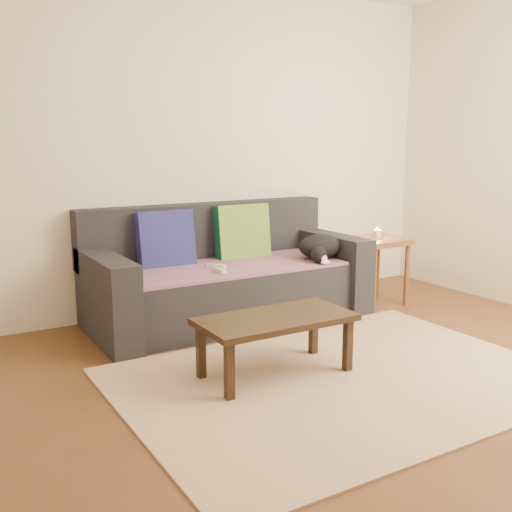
{
  "coord_description": "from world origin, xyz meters",
  "views": [
    {
      "loc": [
        -2.09,
        -2.4,
        1.36
      ],
      "look_at": [
        0.05,
        1.2,
        0.55
      ],
      "focal_mm": 42.0,
      "sensor_mm": 36.0,
      "label": 1
    }
  ],
  "objects_px": {
    "wii_remote_a": "(216,266)",
    "wii_remote_b": "(220,271)",
    "cat": "(320,247)",
    "side_table": "(377,250)",
    "coffee_table": "(276,324)",
    "sofa": "(226,280)"
  },
  "relations": [
    {
      "from": "wii_remote_a",
      "to": "wii_remote_b",
      "type": "relative_size",
      "value": 1.0
    },
    {
      "from": "wii_remote_b",
      "to": "coffee_table",
      "type": "bearing_deg",
      "value": 174.62
    },
    {
      "from": "side_table",
      "to": "coffee_table",
      "type": "height_order",
      "value": "side_table"
    },
    {
      "from": "sofa",
      "to": "wii_remote_b",
      "type": "distance_m",
      "value": 0.38
    },
    {
      "from": "side_table",
      "to": "cat",
      "type": "bearing_deg",
      "value": 178.55
    },
    {
      "from": "wii_remote_a",
      "to": "coffee_table",
      "type": "relative_size",
      "value": 0.17
    },
    {
      "from": "side_table",
      "to": "coffee_table",
      "type": "bearing_deg",
      "value": -150.0
    },
    {
      "from": "wii_remote_a",
      "to": "side_table",
      "type": "height_order",
      "value": "side_table"
    },
    {
      "from": "sofa",
      "to": "wii_remote_a",
      "type": "height_order",
      "value": "sofa"
    },
    {
      "from": "coffee_table",
      "to": "sofa",
      "type": "bearing_deg",
      "value": 75.92
    },
    {
      "from": "coffee_table",
      "to": "wii_remote_b",
      "type": "bearing_deg",
      "value": 83.69
    },
    {
      "from": "wii_remote_a",
      "to": "wii_remote_b",
      "type": "bearing_deg",
      "value": 132.7
    },
    {
      "from": "cat",
      "to": "wii_remote_b",
      "type": "distance_m",
      "value": 0.92
    },
    {
      "from": "sofa",
      "to": "wii_remote_b",
      "type": "xyz_separation_m",
      "value": [
        -0.2,
        -0.29,
        0.15
      ]
    },
    {
      "from": "sofa",
      "to": "coffee_table",
      "type": "height_order",
      "value": "sofa"
    },
    {
      "from": "coffee_table",
      "to": "side_table",
      "type": "bearing_deg",
      "value": 30.0
    },
    {
      "from": "sofa",
      "to": "wii_remote_b",
      "type": "relative_size",
      "value": 14.0
    },
    {
      "from": "sofa",
      "to": "wii_remote_a",
      "type": "xyz_separation_m",
      "value": [
        -0.15,
        -0.14,
        0.15
      ]
    },
    {
      "from": "cat",
      "to": "side_table",
      "type": "relative_size",
      "value": 0.81
    },
    {
      "from": "wii_remote_a",
      "to": "wii_remote_b",
      "type": "distance_m",
      "value": 0.16
    },
    {
      "from": "sofa",
      "to": "wii_remote_b",
      "type": "height_order",
      "value": "sofa"
    },
    {
      "from": "wii_remote_b",
      "to": "coffee_table",
      "type": "height_order",
      "value": "wii_remote_b"
    }
  ]
}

